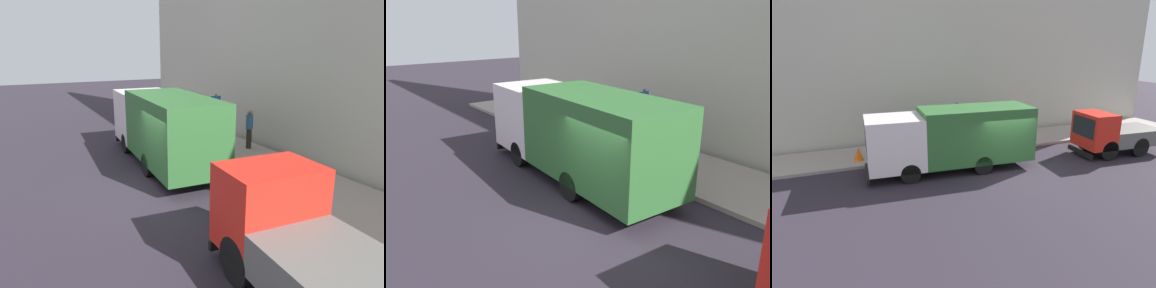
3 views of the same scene
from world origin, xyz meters
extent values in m
plane|color=#2A242E|center=(0.00, 0.00, 0.00)|extent=(80.00, 80.00, 0.00)
cube|color=gray|center=(4.66, 0.00, 0.07)|extent=(3.31, 30.00, 0.15)
cube|color=beige|center=(6.81, 0.00, 5.95)|extent=(0.50, 30.00, 11.90)
cube|color=silver|center=(1.52, 4.94, 1.57)|extent=(2.48, 2.59, 2.27)
cube|color=black|center=(1.59, 6.14, 1.84)|extent=(1.95, 0.19, 1.27)
cube|color=#2E632E|center=(1.27, 1.13, 1.69)|extent=(2.66, 5.33, 2.50)
cube|color=black|center=(1.60, 6.22, 0.24)|extent=(2.23, 0.27, 0.24)
cylinder|color=black|center=(0.48, 4.52, 0.43)|extent=(0.36, 0.89, 0.87)
cylinder|color=black|center=(2.49, 4.39, 0.43)|extent=(0.36, 0.89, 0.87)
cylinder|color=black|center=(0.26, 1.20, 0.43)|extent=(0.36, 0.89, 0.87)
cylinder|color=black|center=(2.28, 1.07, 0.43)|extent=(0.36, 0.89, 0.87)
cube|color=red|center=(0.51, -5.38, 1.42)|extent=(2.15, 1.59, 1.81)
cube|color=black|center=(0.56, -4.67, 1.64)|extent=(1.73, 0.18, 1.01)
cube|color=black|center=(0.57, -4.59, 0.28)|extent=(1.98, 0.26, 0.24)
cylinder|color=black|center=(-0.38, -5.60, 0.51)|extent=(0.37, 1.05, 1.03)
cylinder|color=black|center=(1.37, -5.73, 0.51)|extent=(0.37, 1.05, 1.03)
cylinder|color=#4E2E4E|center=(4.43, 5.54, 0.58)|extent=(0.42, 0.42, 0.86)
cylinder|color=#2E5997|center=(4.43, 5.54, 1.29)|extent=(0.56, 0.56, 0.57)
sphere|color=#916E51|center=(4.43, 5.54, 1.69)|extent=(0.22, 0.22, 0.22)
cylinder|color=brown|center=(4.41, 3.93, 0.55)|extent=(0.31, 0.31, 0.80)
cylinder|color=tan|center=(4.41, 3.93, 1.27)|extent=(0.41, 0.41, 0.64)
sphere|color=tan|center=(4.41, 3.93, 1.71)|extent=(0.24, 0.24, 0.24)
cylinder|color=black|center=(5.53, 2.13, 0.61)|extent=(0.34, 0.34, 0.92)
cylinder|color=#2D5E8C|center=(5.53, 2.13, 1.39)|extent=(0.45, 0.45, 0.65)
sphere|color=#906546|center=(5.53, 2.13, 1.83)|extent=(0.24, 0.24, 0.24)
cone|color=orange|center=(3.89, 6.38, 0.49)|extent=(0.48, 0.48, 0.69)
cylinder|color=#4C5156|center=(3.25, 1.34, 1.51)|extent=(0.08, 0.08, 2.72)
cube|color=blue|center=(3.25, 1.36, 2.61)|extent=(0.44, 0.03, 0.36)
camera|label=1|loc=(-4.13, -10.80, 4.69)|focal=33.49mm
camera|label=2|loc=(-5.80, -6.87, 4.97)|focal=36.07mm
camera|label=3|loc=(-12.62, 7.29, 5.72)|focal=30.97mm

